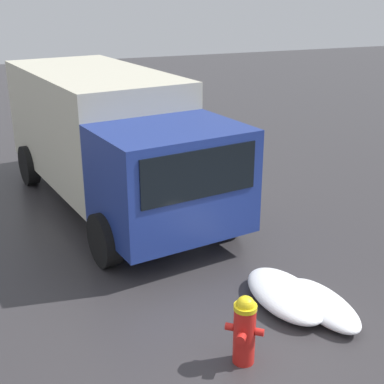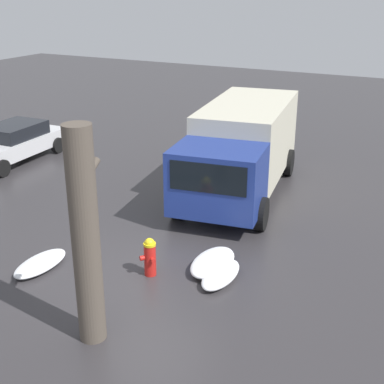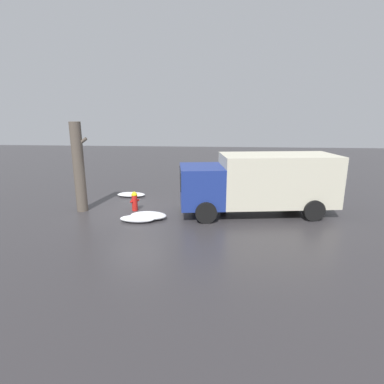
% 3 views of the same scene
% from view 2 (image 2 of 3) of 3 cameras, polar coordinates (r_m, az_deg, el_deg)
% --- Properties ---
extents(ground_plane, '(60.00, 60.00, 0.00)m').
position_cam_2_polar(ground_plane, '(12.31, -4.44, -8.75)').
color(ground_plane, '#333033').
extents(fire_hydrant, '(0.40, 0.42, 0.91)m').
position_cam_2_polar(fire_hydrant, '(12.08, -4.52, -6.84)').
color(fire_hydrant, red).
rests_on(fire_hydrant, ground_plane).
extents(tree_trunk, '(0.76, 0.50, 4.08)m').
position_cam_2_polar(tree_trunk, '(9.47, -11.28, -4.85)').
color(tree_trunk, brown).
rests_on(tree_trunk, ground_plane).
extents(delivery_truck, '(7.11, 3.43, 2.68)m').
position_cam_2_polar(delivery_truck, '(16.55, 5.31, 4.88)').
color(delivery_truck, navy).
rests_on(delivery_truck, ground_plane).
extents(pedestrian, '(0.38, 0.38, 1.76)m').
position_cam_2_polar(pedestrian, '(15.26, 3.43, 1.43)').
color(pedestrian, '#23232D').
rests_on(pedestrian, ground_plane).
extents(parked_car, '(4.50, 2.14, 1.35)m').
position_cam_2_polar(parked_car, '(20.79, -18.60, 5.06)').
color(parked_car, silver).
rests_on(parked_car, ground_plane).
extents(snow_pile_by_hydrant, '(1.54, 0.74, 0.22)m').
position_cam_2_polar(snow_pile_by_hydrant, '(12.98, -15.87, -7.33)').
color(snow_pile_by_hydrant, white).
rests_on(snow_pile_by_hydrant, ground_plane).
extents(snow_pile_curbside, '(1.46, 0.65, 0.26)m').
position_cam_2_polar(snow_pile_curbside, '(12.03, 3.09, -8.79)').
color(snow_pile_curbside, white).
rests_on(snow_pile_curbside, ground_plane).
extents(snow_pile_by_tree, '(1.58, 0.86, 0.31)m').
position_cam_2_polar(snow_pile_by_tree, '(12.46, 2.23, -7.49)').
color(snow_pile_by_tree, white).
rests_on(snow_pile_by_tree, ground_plane).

